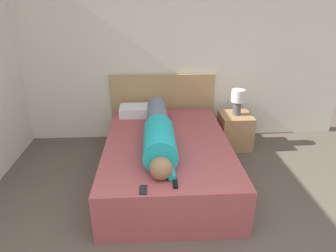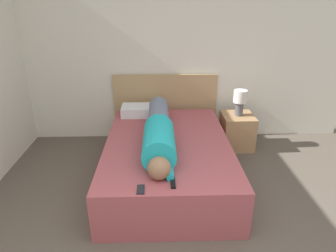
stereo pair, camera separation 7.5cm
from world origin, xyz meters
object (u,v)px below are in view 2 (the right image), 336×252
Objects in this scene: person_lying at (159,132)px; tv_remote at (173,183)px; cell_phone at (141,189)px; nightstand at (237,131)px; pillow_near_headboard at (143,110)px; bed at (168,159)px; table_lamp at (240,100)px.

person_lying reaches higher than tv_remote.
nightstand is at bearing 53.77° from cell_phone.
tv_remote is at bearing -81.47° from person_lying.
nightstand is at bearing -1.97° from pillow_near_headboard.
bed is at bearing -69.10° from pillow_near_headboard.
pillow_near_headboard is 1.74m from tv_remote.
tv_remote is (-1.00, -1.66, -0.21)m from table_lamp.
cell_phone is at bearing -88.03° from pillow_near_headboard.
table_lamp is at bearing 53.77° from cell_phone.
tv_remote is at bearing -88.59° from bed.
cell_phone is at bearing -126.23° from nightstand.
pillow_near_headboard reaches higher than nightstand.
pillow_near_headboard is (-1.33, 0.05, 0.31)m from nightstand.
bed is at bearing -142.23° from table_lamp.
bed is 1.37m from table_lamp.
table_lamp is at bearing 59.04° from tv_remote.
person_lying is 11.61× the size of tv_remote.
table_lamp is 1.34m from pillow_near_headboard.
cell_phone is (-0.28, -0.08, -0.01)m from tv_remote.
bed is 0.91m from tv_remote.
tv_remote is at bearing -120.96° from nightstand.
bed is 1.20× the size of person_lying.
person_lying is at bearing -142.11° from bed.
bed is 0.41m from person_lying.
table_lamp is at bearing 37.77° from bed.
bed is at bearing -142.23° from nightstand.
cell_phone reaches higher than bed.
nightstand is 0.28× the size of person_lying.
nightstand is 3.74× the size of cell_phone.
table_lamp reaches higher than tv_remote.
nightstand is at bearing 59.04° from tv_remote.
bed is 3.58× the size of pillow_near_headboard.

